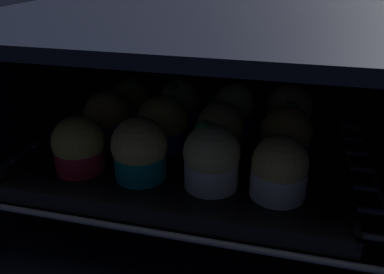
{
  "coord_description": "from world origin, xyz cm",
  "views": [
    {
      "loc": [
        13.76,
        -31.98,
        43.18
      ],
      "look_at": [
        0.0,
        21.6,
        17.37
      ],
      "focal_mm": 37.52,
      "sensor_mm": 36.0,
      "label": 1
    }
  ],
  "objects_px": {
    "muffin_row1_col1": "(163,124)",
    "baking_tray": "(192,153)",
    "muffin_row1_col0": "(107,118)",
    "muffin_row2_col3": "(289,112)",
    "muffin_row1_col2": "(220,131)",
    "muffin_row0_col1": "(140,151)",
    "muffin_row1_col3": "(286,136)",
    "muffin_row2_col1": "(180,105)",
    "muffin_row0_col0": "(79,146)",
    "muffin_row0_col2": "(211,158)",
    "muffin_row2_col0": "(131,102)",
    "muffin_row0_col3": "(279,169)",
    "muffin_row2_col2": "(234,109)"
  },
  "relations": [
    {
      "from": "muffin_row0_col2",
      "to": "muffin_row2_col1",
      "type": "distance_m",
      "value": 0.21
    },
    {
      "from": "muffin_row0_col1",
      "to": "muffin_row2_col3",
      "type": "bearing_deg",
      "value": 44.94
    },
    {
      "from": "muffin_row2_col3",
      "to": "muffin_row1_col1",
      "type": "bearing_deg",
      "value": -153.74
    },
    {
      "from": "muffin_row2_col1",
      "to": "muffin_row2_col3",
      "type": "relative_size",
      "value": 0.91
    },
    {
      "from": "muffin_row0_col3",
      "to": "muffin_row1_col2",
      "type": "xyz_separation_m",
      "value": [
        -0.09,
        0.09,
        -0.0
      ]
    },
    {
      "from": "muffin_row0_col1",
      "to": "muffin_row2_col3",
      "type": "height_order",
      "value": "muffin_row2_col3"
    },
    {
      "from": "muffin_row1_col2",
      "to": "muffin_row1_col3",
      "type": "height_order",
      "value": "muffin_row1_col3"
    },
    {
      "from": "muffin_row1_col0",
      "to": "muffin_row2_col2",
      "type": "distance_m",
      "value": 0.21
    },
    {
      "from": "muffin_row1_col2",
      "to": "muffin_row2_col0",
      "type": "height_order",
      "value": "muffin_row1_col2"
    },
    {
      "from": "muffin_row0_col3",
      "to": "muffin_row2_col0",
      "type": "relative_size",
      "value": 0.99
    },
    {
      "from": "muffin_row0_col0",
      "to": "muffin_row0_col3",
      "type": "relative_size",
      "value": 0.97
    },
    {
      "from": "muffin_row1_col2",
      "to": "muffin_row2_col0",
      "type": "relative_size",
      "value": 1.02
    },
    {
      "from": "baking_tray",
      "to": "muffin_row2_col3",
      "type": "relative_size",
      "value": 5.21
    },
    {
      "from": "muffin_row0_col1",
      "to": "muffin_row2_col2",
      "type": "bearing_deg",
      "value": 62.27
    },
    {
      "from": "baking_tray",
      "to": "muffin_row1_col0",
      "type": "bearing_deg",
      "value": 178.47
    },
    {
      "from": "baking_tray",
      "to": "muffin_row0_col3",
      "type": "relative_size",
      "value": 5.63
    },
    {
      "from": "muffin_row1_col0",
      "to": "muffin_row1_col2",
      "type": "relative_size",
      "value": 0.98
    },
    {
      "from": "muffin_row0_col0",
      "to": "muffin_row2_col3",
      "type": "bearing_deg",
      "value": 34.24
    },
    {
      "from": "muffin_row2_col1",
      "to": "muffin_row2_col3",
      "type": "xyz_separation_m",
      "value": [
        0.19,
        -0.0,
        0.0
      ]
    },
    {
      "from": "muffin_row0_col0",
      "to": "muffin_row1_col1",
      "type": "relative_size",
      "value": 0.94
    },
    {
      "from": "muffin_row1_col0",
      "to": "muffin_row2_col0",
      "type": "relative_size",
      "value": 1.0
    },
    {
      "from": "muffin_row0_col3",
      "to": "muffin_row1_col0",
      "type": "height_order",
      "value": "same"
    },
    {
      "from": "muffin_row1_col1",
      "to": "muffin_row1_col3",
      "type": "relative_size",
      "value": 0.96
    },
    {
      "from": "baking_tray",
      "to": "muffin_row2_col1",
      "type": "bearing_deg",
      "value": 116.13
    },
    {
      "from": "muffin_row1_col2",
      "to": "muffin_row2_col3",
      "type": "relative_size",
      "value": 0.95
    },
    {
      "from": "muffin_row0_col3",
      "to": "muffin_row2_col2",
      "type": "xyz_separation_m",
      "value": [
        -0.08,
        0.18,
        0.0
      ]
    },
    {
      "from": "baking_tray",
      "to": "muffin_row2_col2",
      "type": "bearing_deg",
      "value": 61.01
    },
    {
      "from": "muffin_row1_col0",
      "to": "muffin_row2_col3",
      "type": "height_order",
      "value": "muffin_row2_col3"
    },
    {
      "from": "muffin_row0_col3",
      "to": "muffin_row2_col0",
      "type": "distance_m",
      "value": 0.33
    },
    {
      "from": "muffin_row0_col1",
      "to": "muffin_row1_col1",
      "type": "xyz_separation_m",
      "value": [
        0.0,
        0.09,
        -0.0
      ]
    },
    {
      "from": "muffin_row1_col3",
      "to": "baking_tray",
      "type": "bearing_deg",
      "value": -179.61
    },
    {
      "from": "muffin_row1_col3",
      "to": "muffin_row2_col3",
      "type": "height_order",
      "value": "same"
    },
    {
      "from": "muffin_row1_col0",
      "to": "muffin_row1_col2",
      "type": "bearing_deg",
      "value": -1.16
    },
    {
      "from": "muffin_row0_col1",
      "to": "muffin_row0_col2",
      "type": "bearing_deg",
      "value": 0.87
    },
    {
      "from": "muffin_row1_col0",
      "to": "muffin_row2_col3",
      "type": "distance_m",
      "value": 0.29
    },
    {
      "from": "baking_tray",
      "to": "muffin_row1_col0",
      "type": "height_order",
      "value": "muffin_row1_col0"
    },
    {
      "from": "muffin_row1_col1",
      "to": "muffin_row2_col2",
      "type": "distance_m",
      "value": 0.13
    },
    {
      "from": "muffin_row0_col1",
      "to": "muffin_row1_col2",
      "type": "relative_size",
      "value": 1.03
    },
    {
      "from": "muffin_row1_col0",
      "to": "muffin_row1_col1",
      "type": "relative_size",
      "value": 0.97
    },
    {
      "from": "muffin_row0_col0",
      "to": "muffin_row2_col0",
      "type": "bearing_deg",
      "value": 89.67
    },
    {
      "from": "muffin_row1_col2",
      "to": "muffin_row0_col1",
      "type": "bearing_deg",
      "value": -133.47
    },
    {
      "from": "muffin_row0_col2",
      "to": "muffin_row1_col1",
      "type": "distance_m",
      "value": 0.13
    },
    {
      "from": "muffin_row0_col1",
      "to": "muffin_row1_col0",
      "type": "distance_m",
      "value": 0.14
    },
    {
      "from": "muffin_row1_col1",
      "to": "baking_tray",
      "type": "bearing_deg",
      "value": 0.44
    },
    {
      "from": "muffin_row1_col3",
      "to": "muffin_row2_col1",
      "type": "relative_size",
      "value": 1.11
    },
    {
      "from": "muffin_row2_col2",
      "to": "muffin_row2_col3",
      "type": "bearing_deg",
      "value": 0.77
    },
    {
      "from": "muffin_row1_col1",
      "to": "muffin_row1_col0",
      "type": "bearing_deg",
      "value": 177.49
    },
    {
      "from": "muffin_row0_col1",
      "to": "muffin_row0_col3",
      "type": "bearing_deg",
      "value": 0.08
    },
    {
      "from": "muffin_row2_col2",
      "to": "muffin_row2_col3",
      "type": "height_order",
      "value": "muffin_row2_col3"
    },
    {
      "from": "muffin_row0_col2",
      "to": "muffin_row1_col2",
      "type": "height_order",
      "value": "muffin_row0_col2"
    }
  ]
}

